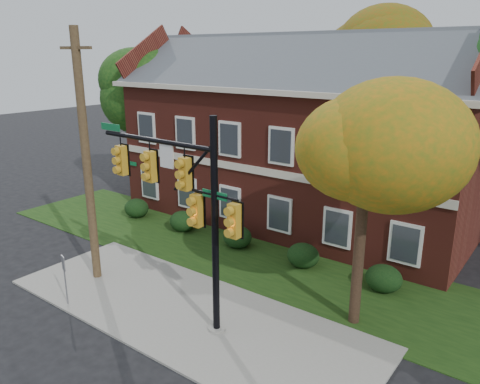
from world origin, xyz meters
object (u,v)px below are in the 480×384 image
Objects in this scene: hedge_left at (183,221)px; tree_far_rear at (383,51)px; tree_near_right at (374,127)px; utility_pole at (86,159)px; hedge_far_right at (384,278)px; sign_post at (64,272)px; hedge_right at (303,255)px; tree_left_rear at (152,88)px; hedge_far_left at (137,208)px; traffic_signal at (185,197)px; hedge_center at (237,237)px; apartment_building at (298,128)px.

hedge_left is 0.12× the size of tree_far_rear.
tree_near_right is at bearing -69.73° from tree_far_rear.
tree_near_right reaches higher than hedge_left.
hedge_left is 7.39m from utility_pole.
sign_post is at bearing -137.72° from hedge_far_right.
hedge_right is 0.12× the size of tree_far_rear.
tree_left_rear is 0.92× the size of utility_pole.
hedge_far_left is 3.50m from hedge_left.
tree_far_rear is 1.63× the size of traffic_signal.
hedge_center is at bearing 0.00° from hedge_far_left.
sign_post is (-4.06, -2.00, -3.05)m from traffic_signal.
traffic_signal reaches higher than hedge_far_right.
tree_far_rear reaches higher than hedge_center.
utility_pole is at bearing -162.87° from tree_near_right.
hedge_left is 1.00× the size of hedge_center.
apartment_building is 6.89m from hedge_center.
hedge_far_left is 14.00m from hedge_far_right.
tree_left_rear is (-16.73, 4.14, 6.16)m from hedge_far_right.
tree_left_rear reaches higher than tree_near_right.
traffic_signal is 3.60× the size of sign_post.
tree_near_right is (14.22, -2.83, 6.14)m from hedge_far_left.
utility_pole is at bearing 133.14° from sign_post.
hedge_far_left is at bearing -143.11° from apartment_building.
hedge_far_right is 0.16× the size of tree_near_right.
hedge_right is 9.48m from sign_post.
apartment_building is at bearing 56.33° from hedge_left.
hedge_left is 0.14× the size of utility_pole.
tree_far_rear is (4.84, 13.09, 8.32)m from hedge_left.
utility_pole is at bearing -103.46° from apartment_building.
traffic_signal is at bearing -45.06° from hedge_left.
hedge_far_left is (-7.00, -5.25, -4.46)m from apartment_building.
apartment_building is 13.43× the size of hedge_center.
tree_near_right is (7.22, -2.83, 6.14)m from hedge_center.
traffic_signal is at bearing -147.71° from tree_near_right.
tree_far_rear is (-2.16, 13.09, 8.32)m from hedge_right.
utility_pole is (-2.67, -5.88, 4.39)m from hedge_center.
tree_far_rear is (-5.66, 13.09, 8.32)m from hedge_far_right.
hedge_far_right is 6.77m from tree_near_right.
traffic_signal is (12.11, -10.03, -2.30)m from tree_left_rear.
apartment_building is 11.45m from utility_pole.
hedge_right is at bearing 180.00° from hedge_far_right.
hedge_left is 0.16× the size of tree_left_rear.
tree_far_rear is 19.53m from traffic_signal.
tree_far_rear is at bearing 71.04° from utility_pole.
hedge_left is at bearing 180.00° from hedge_far_right.
hedge_left is at bearing 91.04° from utility_pole.
hedge_center is 0.14× the size of utility_pole.
apartment_building is 9.94m from tree_left_rear.
utility_pole is at bearing -148.68° from hedge_far_right.
apartment_building is at bearing 143.11° from hedge_far_right.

